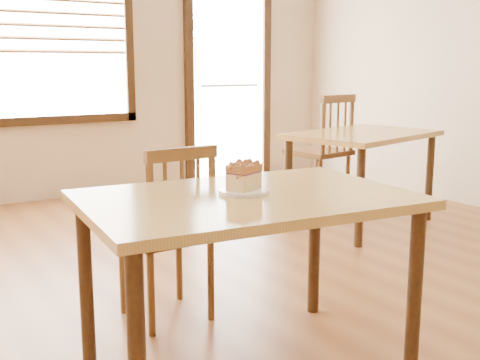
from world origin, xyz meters
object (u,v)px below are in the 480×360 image
at_px(plate, 244,192).
at_px(cake_slice, 244,175).
at_px(cafe_chair_main, 169,232).
at_px(cafe_chair_second, 323,150).
at_px(cafe_table_second, 362,145).
at_px(cafe_table_main, 246,216).

bearing_deg(plate, cake_slice, -122.34).
height_order(cafe_chair_main, cafe_chair_second, cafe_chair_second).
bearing_deg(cafe_chair_main, cafe_table_second, -160.09).
xyz_separation_m(cafe_chair_main, cake_slice, (0.06, -0.59, 0.37)).
distance_m(cafe_table_main, cafe_chair_main, 0.65).
bearing_deg(cafe_chair_main, cake_slice, 93.86).
bearing_deg(cafe_table_main, cafe_table_second, 41.27).
height_order(cafe_table_main, plate, plate).
distance_m(cafe_table_main, plate, 0.10).
bearing_deg(plate, cafe_table_main, -103.85).
xyz_separation_m(cafe_table_main, plate, (0.01, 0.03, 0.10)).
height_order(cafe_table_second, cake_slice, cake_slice).
xyz_separation_m(plate, cake_slice, (-0.00, -0.00, 0.07)).
bearing_deg(cake_slice, cafe_table_main, -124.93).
bearing_deg(plate, cafe_table_second, 35.25).
distance_m(cafe_table_second, cake_slice, 2.50).
bearing_deg(cafe_table_main, cake_slice, 82.72).
bearing_deg(cake_slice, plate, 35.60).
relative_size(cafe_table_main, cafe_chair_second, 1.35).
distance_m(cafe_table_main, cafe_table_second, 2.52).
relative_size(cafe_table_main, cafe_table_second, 1.04).
relative_size(cafe_chair_main, plate, 4.36).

